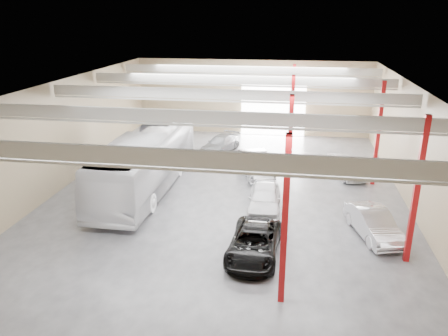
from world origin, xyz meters
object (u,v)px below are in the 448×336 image
(car_row_a, at_px, (264,198))
(car_right_far, at_px, (346,166))
(car_row_c, at_px, (221,144))
(black_sedan, at_px, (254,243))
(car_right_near, at_px, (373,223))
(coach_bus, at_px, (147,161))
(car_row_b, at_px, (256,164))

(car_row_a, xyz_separation_m, car_right_far, (5.32, 6.90, -0.05))
(car_row_c, bearing_deg, car_right_far, -3.76)
(black_sedan, bearing_deg, car_right_near, 29.25)
(coach_bus, xyz_separation_m, black_sedan, (7.79, -7.49, -1.20))
(car_row_b, xyz_separation_m, car_right_near, (6.88, -8.24, -0.10))
(coach_bus, relative_size, black_sedan, 2.73)
(black_sedan, height_order, car_row_b, car_row_b)
(car_row_c, distance_m, car_right_near, 16.93)
(coach_bus, xyz_separation_m, car_row_b, (6.82, 3.72, -1.06))
(car_right_near, relative_size, car_right_far, 1.03)
(car_right_near, bearing_deg, black_sedan, -169.12)
(car_row_a, height_order, car_row_c, car_row_a)
(car_row_b, relative_size, car_right_near, 1.13)
(car_row_c, relative_size, car_right_near, 1.03)
(car_row_b, bearing_deg, coach_bus, -169.69)
(black_sedan, distance_m, car_right_far, 13.26)
(black_sedan, relative_size, car_row_a, 1.08)
(black_sedan, height_order, car_row_c, black_sedan)
(car_row_b, bearing_deg, black_sedan, -103.37)
(black_sedan, height_order, car_row_a, car_row_a)
(coach_bus, distance_m, car_right_far, 14.04)
(car_right_near, bearing_deg, car_right_far, 77.20)
(coach_bus, xyz_separation_m, car_right_far, (13.22, 4.60, -1.16))
(car_row_b, distance_m, car_right_far, 6.46)
(car_row_a, relative_size, car_row_c, 1.01)
(car_row_a, distance_m, car_row_c, 12.08)
(car_row_c, distance_m, car_right_far, 10.73)
(black_sedan, relative_size, car_row_c, 1.09)
(car_row_c, height_order, car_right_far, car_right_far)
(coach_bus, bearing_deg, car_right_far, 19.27)
(coach_bus, xyz_separation_m, car_right_near, (13.70, -4.52, -1.16))
(car_right_far, bearing_deg, car_right_near, -105.57)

